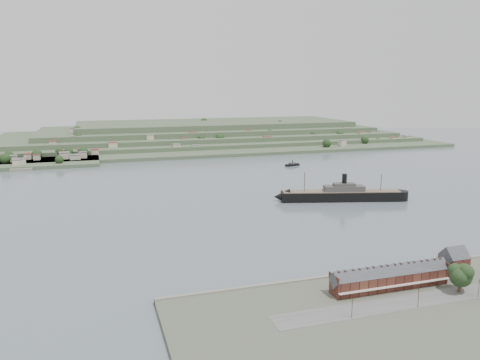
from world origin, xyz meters
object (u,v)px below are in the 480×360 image
object	(u,v)px
terrace_row	(390,278)
gabled_building	(454,262)
steamship	(338,195)
tugboat	(330,196)
fig_tree	(462,275)

from	to	relation	value
terrace_row	gabled_building	world-z (taller)	gabled_building
gabled_building	steamship	xyz separation A→B (m)	(23.46, 151.05, -3.45)
terrace_row	tugboat	size ratio (longest dim) A/B	3.44
steamship	tugboat	xyz separation A→B (m)	(-1.84, 9.55, -3.01)
gabled_building	tugboat	xyz separation A→B (m)	(21.63, 160.60, -6.47)
tugboat	fig_tree	size ratio (longest dim) A/B	1.22
gabled_building	terrace_row	bearing A→B (deg)	-173.88
fig_tree	steamship	bearing A→B (deg)	78.38
terrace_row	steamship	distance (m)	166.64
gabled_building	fig_tree	xyz separation A→B (m)	(-11.11, -17.06, 1.87)
terrace_row	fig_tree	world-z (taller)	fig_tree
terrace_row	fig_tree	xyz separation A→B (m)	(26.39, -13.04, 3.21)
tugboat	fig_tree	world-z (taller)	fig_tree
steamship	fig_tree	bearing A→B (deg)	-101.62
steamship	fig_tree	distance (m)	171.71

